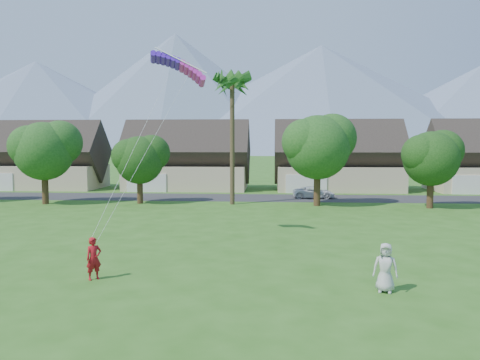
# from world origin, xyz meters

# --- Properties ---
(ground) EXTENTS (500.00, 500.00, 0.00)m
(ground) POSITION_xyz_m (0.00, 0.00, 0.00)
(ground) COLOR #2D6019
(ground) RESTS_ON ground
(street) EXTENTS (90.00, 7.00, 0.01)m
(street) POSITION_xyz_m (0.00, 34.00, 0.01)
(street) COLOR #2D2D30
(street) RESTS_ON ground
(kite_flyer) EXTENTS (0.79, 0.78, 1.84)m
(kite_flyer) POSITION_xyz_m (-5.83, 3.35, 0.92)
(kite_flyer) COLOR #A51219
(kite_flyer) RESTS_ON ground
(watcher) EXTENTS (1.07, 0.83, 1.95)m
(watcher) POSITION_xyz_m (6.23, 2.48, 0.97)
(watcher) COLOR beige
(watcher) RESTS_ON ground
(parked_car) EXTENTS (4.44, 2.07, 1.23)m
(parked_car) POSITION_xyz_m (6.22, 34.00, 0.62)
(parked_car) COLOR white
(parked_car) RESTS_ON ground
(mountain_ridge) EXTENTS (540.00, 240.00, 70.00)m
(mountain_ridge) POSITION_xyz_m (10.40, 260.00, 29.07)
(mountain_ridge) COLOR slate
(mountain_ridge) RESTS_ON ground
(houses_row) EXTENTS (72.75, 8.19, 8.86)m
(houses_row) POSITION_xyz_m (0.49, 42.99, 3.44)
(houses_row) COLOR beige
(houses_row) RESTS_ON ground
(tree_row) EXTENTS (62.27, 6.67, 8.45)m
(tree_row) POSITION_xyz_m (-1.14, 27.92, 4.89)
(tree_row) COLOR #47301C
(tree_row) RESTS_ON ground
(fan_palm) EXTENTS (3.00, 3.00, 13.80)m
(fan_palm) POSITION_xyz_m (-2.00, 28.50, 11.80)
(fan_palm) COLOR #4C3D26
(fan_palm) RESTS_ON ground
(parafoil_kite) EXTENTS (3.52, 1.16, 0.50)m
(parafoil_kite) POSITION_xyz_m (-3.65, 11.73, 10.42)
(parafoil_kite) COLOR #501BD1
(parafoil_kite) RESTS_ON ground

